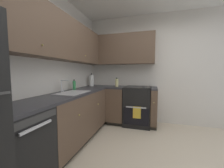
{
  "coord_description": "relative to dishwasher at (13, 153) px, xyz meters",
  "views": [
    {
      "loc": [
        -1.71,
        0.14,
        1.26
      ],
      "look_at": [
        0.96,
        0.94,
        1.03
      ],
      "focal_mm": 21.92,
      "sensor_mm": 36.0,
      "label": 1
    }
  ],
  "objects": [
    {
      "name": "countertop_back",
      "position": [
        1.14,
        0.0,
        0.46
      ],
      "size": [
        2.88,
        0.6,
        0.03
      ],
      "primitive_type": "cube",
      "color": "#2D2D33",
      "rests_on": "lower_cabinets_back"
    },
    {
      "name": "oven_range",
      "position": [
        2.3,
        -1.01,
        0.02
      ],
      "size": [
        0.68,
        0.62,
        1.06
      ],
      "color": "black",
      "rests_on": "ground_plane"
    },
    {
      "name": "wall_back",
      "position": [
        0.72,
        0.33,
        0.9
      ],
      "size": [
        3.82,
        0.05,
        2.68
      ],
      "primitive_type": "cube",
      "color": "silver",
      "rests_on": "ground_plane"
    },
    {
      "name": "paper_towel_roll",
      "position": [
        2.22,
        0.16,
        0.61
      ],
      "size": [
        0.11,
        0.11,
        0.34
      ],
      "color": "white",
      "rests_on": "countertop_back"
    },
    {
      "name": "countertop_right",
      "position": [
        2.28,
        -0.74,
        0.46
      ],
      "size": [
        0.6,
        1.16,
        0.03
      ],
      "color": "#2D2D33",
      "rests_on": "lower_cabinets_right"
    },
    {
      "name": "upper_cabinets_back",
      "position": [
        0.98,
        0.14,
        1.39
      ],
      "size": [
        2.56,
        0.34,
        0.73
      ],
      "color": "brown"
    },
    {
      "name": "faucet",
      "position": [
        1.07,
        0.18,
        0.61
      ],
      "size": [
        0.07,
        0.16,
        0.22
      ],
      "color": "silver",
      "rests_on": "countertop_back"
    },
    {
      "name": "dishwasher",
      "position": [
        0.0,
        0.0,
        0.0
      ],
      "size": [
        0.6,
        0.63,
        0.88
      ],
      "color": "black",
      "rests_on": "ground_plane"
    },
    {
      "name": "oil_bottle",
      "position": [
        2.28,
        -0.49,
        0.57
      ],
      "size": [
        0.08,
        0.08,
        0.22
      ],
      "color": "beige",
      "rests_on": "countertop_right"
    },
    {
      "name": "wall_right",
      "position": [
        2.61,
        -1.49,
        0.9
      ],
      "size": [
        0.05,
        3.67,
        2.68
      ],
      "primitive_type": "cube",
      "color": "silver",
      "rests_on": "ground_plane"
    },
    {
      "name": "lower_cabinets_back",
      "position": [
        1.14,
        0.0,
        0.0
      ],
      "size": [
        1.68,
        0.62,
        0.88
      ],
      "color": "brown",
      "rests_on": "ground_plane"
    },
    {
      "name": "lower_cabinets_right",
      "position": [
        2.29,
        -0.74,
        0.0
      ],
      "size": [
        0.62,
        1.16,
        0.88
      ],
      "color": "brown",
      "rests_on": "ground_plane"
    },
    {
      "name": "sink",
      "position": [
        1.06,
        -0.03,
        0.43
      ],
      "size": [
        0.6,
        0.4,
        0.1
      ],
      "color": "#B7B7BC",
      "rests_on": "countertop_back"
    },
    {
      "name": "soap_bottle",
      "position": [
        1.44,
        0.18,
        0.57
      ],
      "size": [
        0.06,
        0.06,
        0.21
      ],
      "color": "#338C4C",
      "rests_on": "countertop_back"
    },
    {
      "name": "upper_cabinets_right",
      "position": [
        2.42,
        -0.54,
        1.39
      ],
      "size": [
        0.32,
        1.69,
        0.73
      ],
      "color": "brown"
    }
  ]
}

